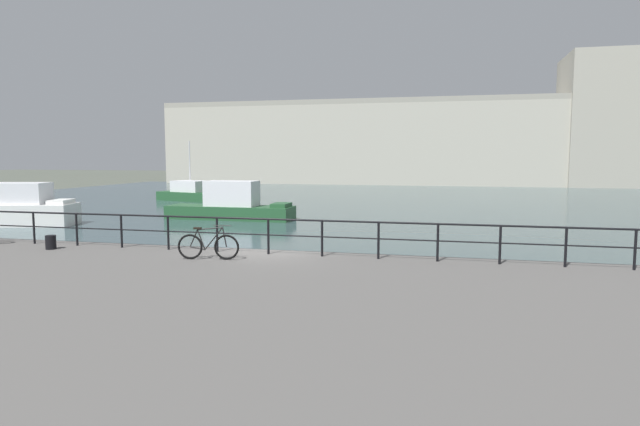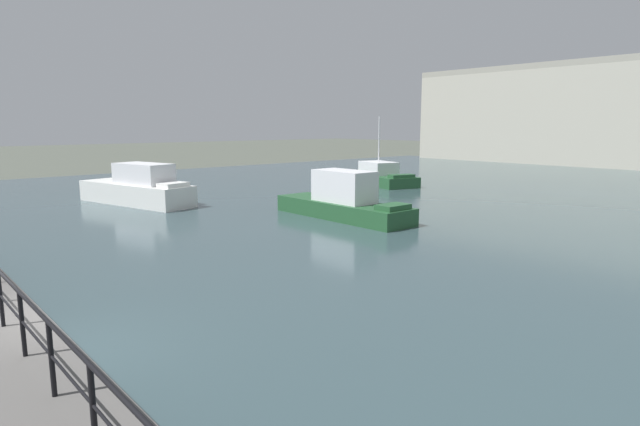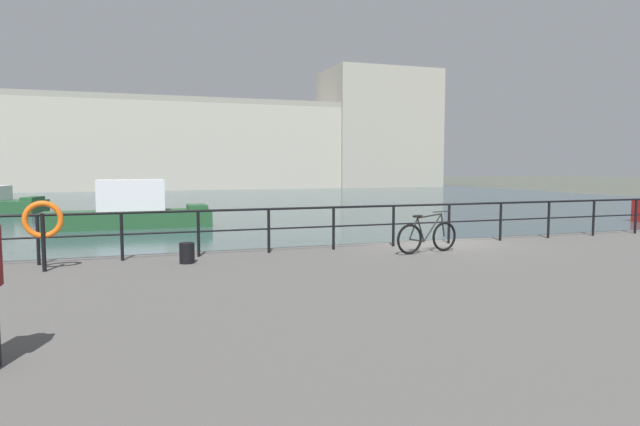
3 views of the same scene
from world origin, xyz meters
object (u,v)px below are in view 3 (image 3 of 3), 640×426
at_px(life_ring_stand, 43,222).
at_px(parked_bicycle, 427,237).
at_px(harbor_building, 245,142).
at_px(moored_red_daysailer, 131,211).
at_px(mooring_bollard, 187,253).

bearing_deg(life_ring_stand, parked_bicycle, -3.13).
relative_size(harbor_building, moored_red_daysailer, 8.87).
bearing_deg(mooring_bollard, moored_red_daysailer, 93.57).
relative_size(harbor_building, life_ring_stand, 50.80).
xyz_separation_m(harbor_building, life_ring_stand, (-16.97, -63.59, -4.34)).
relative_size(mooring_bollard, life_ring_stand, 0.31).
xyz_separation_m(moored_red_daysailer, life_ring_stand, (-1.68, -17.02, 1.12)).
distance_m(harbor_building, life_ring_stand, 65.96).
bearing_deg(moored_red_daysailer, life_ring_stand, -95.11).
height_order(harbor_building, life_ring_stand, harbor_building).
relative_size(harbor_building, mooring_bollard, 161.28).
distance_m(harbor_building, moored_red_daysailer, 49.32).
distance_m(mooring_bollard, life_ring_stand, 2.85).
bearing_deg(parked_bicycle, mooring_bollard, 166.40).
distance_m(moored_red_daysailer, parked_bicycle, 18.70).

